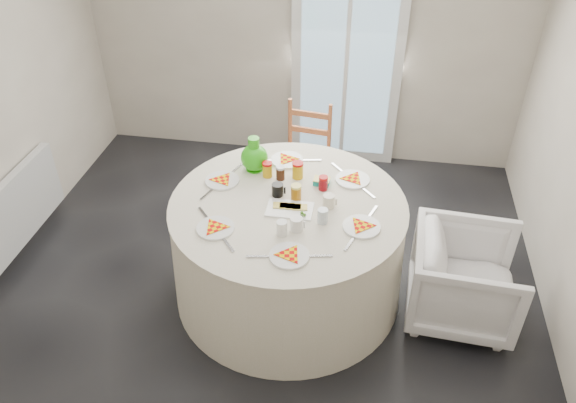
% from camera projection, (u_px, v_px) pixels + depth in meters
% --- Properties ---
extents(floor, '(4.00, 4.00, 0.00)m').
position_uv_depth(floor, '(263.00, 289.00, 4.14)').
color(floor, black).
rests_on(floor, ground).
extents(wall_back, '(4.00, 0.02, 2.60)m').
position_uv_depth(wall_back, '(304.00, 24.00, 4.96)').
color(wall_back, '#BCB5A3').
rests_on(wall_back, floor).
extents(glass_door, '(1.00, 0.08, 2.10)m').
position_uv_depth(glass_door, '(347.00, 56.00, 5.02)').
color(glass_door, silver).
rests_on(glass_door, floor).
extents(radiator, '(0.07, 1.00, 0.55)m').
position_uv_depth(radiator, '(21.00, 206.00, 4.33)').
color(radiator, silver).
rests_on(radiator, floor).
extents(table, '(1.62, 1.62, 0.82)m').
position_uv_depth(table, '(288.00, 250.00, 3.92)').
color(table, silver).
rests_on(table, floor).
extents(wooden_chair, '(0.46, 0.44, 0.91)m').
position_uv_depth(wooden_chair, '(304.00, 156.00, 4.75)').
color(wooden_chair, '#A96137').
rests_on(wooden_chair, floor).
extents(armchair, '(0.69, 0.73, 0.71)m').
position_uv_depth(armchair, '(467.00, 272.00, 3.73)').
color(armchair, white).
rests_on(armchair, floor).
extents(place_settings, '(1.49, 1.49, 0.02)m').
position_uv_depth(place_settings, '(288.00, 205.00, 3.69)').
color(place_settings, white).
rests_on(place_settings, table).
extents(jar_cluster, '(0.51, 0.39, 0.13)m').
position_uv_depth(jar_cluster, '(293.00, 178.00, 3.86)').
color(jar_cluster, '#A98021').
rests_on(jar_cluster, table).
extents(butter_tub, '(0.12, 0.09, 0.04)m').
position_uv_depth(butter_tub, '(322.00, 184.00, 3.86)').
color(butter_tub, '#0C897F').
rests_on(butter_tub, table).
extents(green_pitcher, '(0.23, 0.23, 0.25)m').
position_uv_depth(green_pitcher, '(254.00, 159.00, 3.96)').
color(green_pitcher, '#2AB714').
rests_on(green_pitcher, table).
extents(cheese_platter, '(0.30, 0.19, 0.04)m').
position_uv_depth(cheese_platter, '(290.00, 212.00, 3.63)').
color(cheese_platter, silver).
rests_on(cheese_platter, table).
extents(mugs_glasses, '(0.75, 0.75, 0.11)m').
position_uv_depth(mugs_glasses, '(302.00, 205.00, 3.62)').
color(mugs_glasses, gray).
rests_on(mugs_glasses, table).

